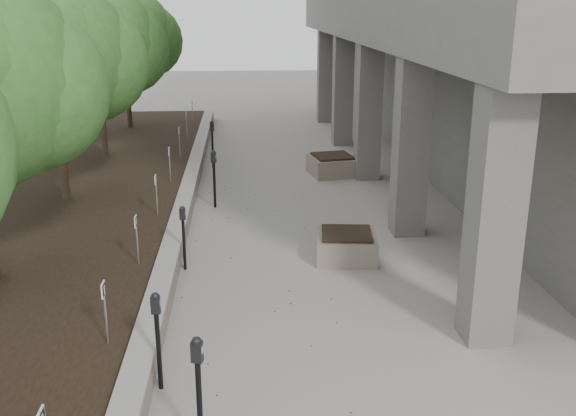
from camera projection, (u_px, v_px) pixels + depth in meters
name	position (u px, v px, depth m)	size (l,w,h in m)	color
ground	(273.00, 380.00, 9.16)	(90.00, 90.00, 0.00)	gray
retaining_wall	(189.00, 191.00, 17.53)	(0.39, 26.00, 0.50)	gray
planting_bed	(50.00, 196.00, 17.29)	(7.00, 26.00, 0.40)	#2E2217
crabapple_tree_3	(55.00, 90.00, 15.51)	(4.60, 4.00, 5.44)	#2F6326
crabapple_tree_4	(98.00, 70.00, 20.27)	(4.60, 4.00, 5.44)	#2F6326
crabapple_tree_5	(125.00, 57.00, 25.02)	(4.60, 4.00, 5.44)	#2F6326
parking_sign_2	(105.00, 313.00, 9.21)	(0.04, 0.22, 0.96)	black
parking_sign_3	(137.00, 240.00, 12.07)	(0.04, 0.22, 0.96)	black
parking_sign_4	(157.00, 195.00, 14.92)	(0.04, 0.22, 0.96)	black
parking_sign_5	(170.00, 164.00, 17.78)	(0.04, 0.22, 0.96)	black
parking_sign_6	(179.00, 142.00, 20.63)	(0.04, 0.22, 0.96)	black
parking_sign_7	(187.00, 126.00, 23.49)	(0.04, 0.22, 0.96)	black
parking_sign_8	(192.00, 112.00, 26.34)	(0.04, 0.22, 0.96)	black
parking_meter_1	(199.00, 395.00, 7.49)	(0.15, 0.11, 1.52)	black
parking_meter_2	(158.00, 341.00, 8.76)	(0.14, 0.10, 1.45)	black
parking_meter_3	(184.00, 238.00, 12.80)	(0.13, 0.09, 1.33)	black
parking_meter_4	(214.00, 179.00, 16.74)	(0.15, 0.11, 1.52)	black
parking_meter_5	(212.00, 145.00, 20.79)	(0.15, 0.11, 1.55)	black
planter_front	(346.00, 245.00, 13.49)	(1.23, 1.23, 0.57)	gray
planter_back	(332.00, 165.00, 20.14)	(1.34, 1.34, 0.63)	gray
berry_scatter	(257.00, 251.00, 13.91)	(3.30, 14.10, 0.02)	maroon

